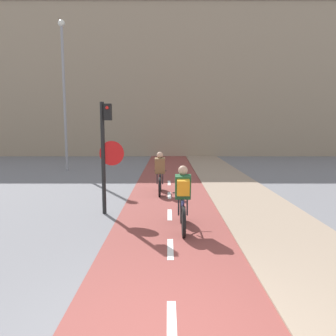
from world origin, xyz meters
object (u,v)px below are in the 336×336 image
at_px(traffic_light_pole, 104,145).
at_px(cyclist_far, 158,175).
at_px(street_lamp_far, 62,82).
at_px(cyclist_near, 181,200).

relative_size(traffic_light_pole, cyclist_far, 1.78).
relative_size(street_lamp_far, cyclist_far, 4.60).
bearing_deg(traffic_light_pole, street_lamp_far, 113.36).
distance_m(traffic_light_pole, street_lamp_far, 10.16).
xyz_separation_m(traffic_light_pole, cyclist_near, (2.03, -1.48, -1.18)).
xyz_separation_m(traffic_light_pole, street_lamp_far, (-3.87, 8.96, 2.84)).
xyz_separation_m(traffic_light_pole, cyclist_far, (1.40, 2.65, -1.23)).
relative_size(traffic_light_pole, street_lamp_far, 0.39).
bearing_deg(cyclist_near, street_lamp_far, 119.48).
bearing_deg(cyclist_near, cyclist_far, 98.68).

